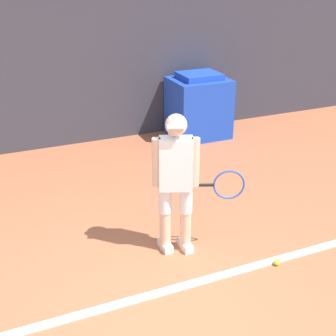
{
  "coord_description": "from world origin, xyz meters",
  "views": [
    {
      "loc": [
        -1.2,
        -2.88,
        2.93
      ],
      "look_at": [
        0.59,
        1.27,
        0.89
      ],
      "focal_mm": 50.0,
      "sensor_mm": 36.0,
      "label": 1
    }
  ],
  "objects_px": {
    "tennis_player": "(177,179)",
    "water_bottle": "(170,137)",
    "tennis_ball": "(277,262)",
    "covered_chair": "(199,106)"
  },
  "relations": [
    {
      "from": "tennis_player",
      "to": "water_bottle",
      "type": "bearing_deg",
      "value": 89.97
    },
    {
      "from": "tennis_ball",
      "to": "water_bottle",
      "type": "relative_size",
      "value": 0.29
    },
    {
      "from": "tennis_player",
      "to": "covered_chair",
      "type": "bearing_deg",
      "value": 82.01
    },
    {
      "from": "covered_chair",
      "to": "tennis_player",
      "type": "bearing_deg",
      "value": -120.4
    },
    {
      "from": "tennis_ball",
      "to": "covered_chair",
      "type": "relative_size",
      "value": 0.06
    },
    {
      "from": "tennis_player",
      "to": "covered_chair",
      "type": "xyz_separation_m",
      "value": [
        1.84,
        3.13,
        -0.31
      ]
    },
    {
      "from": "tennis_player",
      "to": "tennis_ball",
      "type": "xyz_separation_m",
      "value": [
        0.83,
        -0.69,
        -0.82
      ]
    },
    {
      "from": "covered_chair",
      "to": "tennis_ball",
      "type": "bearing_deg",
      "value": -104.69
    },
    {
      "from": "tennis_player",
      "to": "covered_chair",
      "type": "height_order",
      "value": "tennis_player"
    },
    {
      "from": "tennis_player",
      "to": "tennis_ball",
      "type": "height_order",
      "value": "tennis_player"
    }
  ]
}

